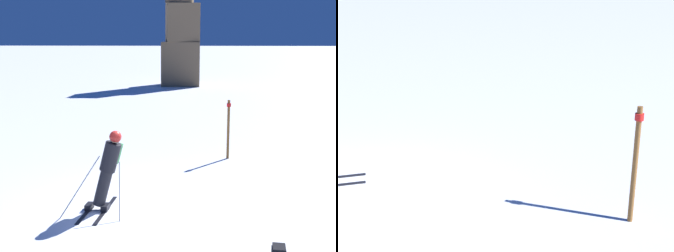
% 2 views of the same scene
% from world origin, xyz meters
% --- Properties ---
extents(ground_plane, '(300.00, 300.00, 0.00)m').
position_xyz_m(ground_plane, '(0.00, 0.00, 0.00)').
color(ground_plane, white).
extents(skier, '(1.29, 1.72, 1.80)m').
position_xyz_m(skier, '(-1.10, 0.00, 0.99)').
color(skier, black).
rests_on(skier, ground).
extents(rock_pillar, '(2.78, 2.44, 9.10)m').
position_xyz_m(rock_pillar, '(-0.15, 25.29, 3.81)').
color(rock_pillar, brown).
rests_on(rock_pillar, ground).
extents(trail_marker, '(0.13, 0.13, 1.80)m').
position_xyz_m(trail_marker, '(1.77, 4.44, 0.99)').
color(trail_marker, brown).
rests_on(trail_marker, ground).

